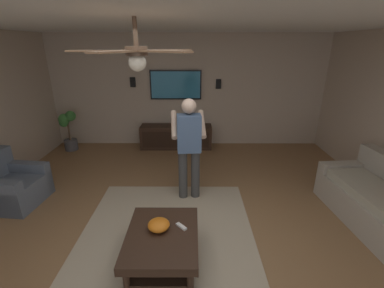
{
  "coord_description": "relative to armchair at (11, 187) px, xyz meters",
  "views": [
    {
      "loc": [
        -2.62,
        -0.13,
        2.38
      ],
      "look_at": [
        1.06,
        -0.11,
        0.98
      ],
      "focal_mm": 24.67,
      "sensor_mm": 36.0,
      "label": 1
    }
  ],
  "objects": [
    {
      "name": "ground_plane",
      "position": [
        -0.99,
        -2.73,
        -0.28
      ],
      "size": [
        8.89,
        8.89,
        0.0
      ],
      "primitive_type": "plane",
      "color": "olive"
    },
    {
      "name": "wall_back_tv",
      "position": [
        2.76,
        -2.73,
        1.03
      ],
      "size": [
        0.1,
        6.68,
        2.62
      ],
      "primitive_type": "cube",
      "color": "#BCA893",
      "rests_on": "ground"
    },
    {
      "name": "ceiling_slab",
      "position": [
        -0.99,
        -2.73,
        2.39
      ],
      "size": [
        7.61,
        6.68,
        0.1
      ],
      "primitive_type": "cube",
      "color": "white"
    },
    {
      "name": "area_rug",
      "position": [
        -1.02,
        -2.52,
        -0.27
      ],
      "size": [
        3.02,
        2.29,
        0.01
      ],
      "primitive_type": "cube",
      "color": "tan",
      "rests_on": "ground"
    },
    {
      "name": "armchair",
      "position": [
        0.0,
        0.0,
        0.0
      ],
      "size": [
        0.88,
        0.88,
        0.82
      ],
      "rotation": [
        0.0,
        0.0,
        -1.67
      ],
      "color": "slate",
      "rests_on": "ground"
    },
    {
      "name": "coffee_table",
      "position": [
        -1.22,
        -2.52,
        0.02
      ],
      "size": [
        1.0,
        0.8,
        0.4
      ],
      "color": "#332116",
      "rests_on": "ground"
    },
    {
      "name": "media_console",
      "position": [
        2.43,
        -2.45,
        -0.0
      ],
      "size": [
        0.45,
        1.7,
        0.55
      ],
      "rotation": [
        0.0,
        0.0,
        3.14
      ],
      "color": "#332116",
      "rests_on": "ground"
    },
    {
      "name": "tv",
      "position": [
        2.67,
        -2.45,
        1.2
      ],
      "size": [
        0.05,
        1.21,
        0.68
      ],
      "rotation": [
        0.0,
        0.0,
        3.14
      ],
      "color": "black"
    },
    {
      "name": "person_standing",
      "position": [
        0.2,
        -2.8,
        0.65
      ],
      "size": [
        0.57,
        0.57,
        1.64
      ],
      "rotation": [
        0.0,
        0.0,
        0.09
      ],
      "color": "#3F3F3F",
      "rests_on": "ground"
    },
    {
      "name": "potted_plant_tall",
      "position": [
        2.28,
        0.07,
        0.25
      ],
      "size": [
        0.31,
        0.39,
        0.94
      ],
      "color": "#4C4C51",
      "rests_on": "ground"
    },
    {
      "name": "bowl",
      "position": [
        -1.14,
        -2.47,
        0.18
      ],
      "size": [
        0.25,
        0.25,
        0.11
      ],
      "primitive_type": "ellipsoid",
      "color": "orange",
      "rests_on": "coffee_table"
    },
    {
      "name": "remote_white",
      "position": [
        -1.11,
        -2.73,
        0.13
      ],
      "size": [
        0.14,
        0.13,
        0.02
      ],
      "primitive_type": "cube",
      "rotation": [
        0.0,
        0.0,
        3.9
      ],
      "color": "white",
      "rests_on": "coffee_table"
    },
    {
      "name": "vase_round",
      "position": [
        2.44,
        -2.46,
        0.38
      ],
      "size": [
        0.22,
        0.22,
        0.22
      ],
      "primitive_type": "sphere",
      "color": "teal",
      "rests_on": "media_console"
    },
    {
      "name": "wall_speaker_left",
      "position": [
        2.68,
        -3.46,
        1.22
      ],
      "size": [
        0.06,
        0.12,
        0.22
      ],
      "primitive_type": "cube",
      "color": "black"
    },
    {
      "name": "wall_speaker_right",
      "position": [
        2.68,
        -1.44,
        1.27
      ],
      "size": [
        0.06,
        0.12,
        0.22
      ],
      "primitive_type": "cube",
      "color": "black"
    },
    {
      "name": "ceiling_fan",
      "position": [
        -1.13,
        -2.35,
        2.02
      ],
      "size": [
        1.17,
        1.11,
        0.46
      ],
      "color": "#4C3828"
    }
  ]
}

